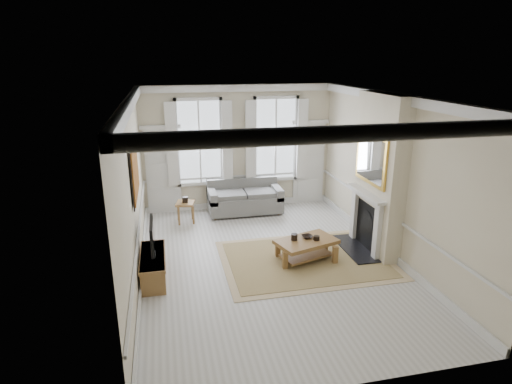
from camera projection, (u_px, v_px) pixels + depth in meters
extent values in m
plane|color=#B7B5AD|center=(270.00, 263.00, 8.88)|extent=(7.20, 7.20, 0.00)
plane|color=white|center=(271.00, 96.00, 7.85)|extent=(7.20, 7.20, 0.00)
plane|color=beige|center=(238.00, 148.00, 11.72)|extent=(5.20, 0.00, 5.20)
plane|color=beige|center=(133.00, 193.00, 7.83)|extent=(0.00, 7.20, 7.20)
plane|color=beige|center=(391.00, 177.00, 8.90)|extent=(0.00, 7.20, 7.20)
cube|color=silver|center=(163.00, 172.00, 11.43)|extent=(0.90, 0.08, 2.30)
cube|color=silver|center=(309.00, 164.00, 12.27)|extent=(0.90, 0.08, 2.30)
cube|color=#B1741E|center=(135.00, 170.00, 8.02)|extent=(0.05, 1.66, 1.06)
cube|color=beige|center=(379.00, 175.00, 9.05)|extent=(0.35, 1.70, 3.38)
cube|color=black|center=(355.00, 249.00, 9.47)|extent=(0.55, 1.50, 0.05)
cube|color=silver|center=(377.00, 235.00, 8.84)|extent=(0.10, 0.18, 1.15)
cube|color=silver|center=(354.00, 216.00, 9.86)|extent=(0.10, 0.18, 1.15)
cube|color=silver|center=(365.00, 194.00, 9.12)|extent=(0.20, 1.45, 0.06)
cube|color=black|center=(367.00, 226.00, 9.37)|extent=(0.02, 0.92, 1.00)
cube|color=gold|center=(371.00, 159.00, 8.90)|extent=(0.06, 1.26, 1.06)
cube|color=#60605D|center=(245.00, 203.00, 11.65)|extent=(1.97, 0.96, 0.45)
cube|color=#60605D|center=(242.00, 185.00, 11.89)|extent=(1.97, 0.20, 0.44)
cube|color=#60605D|center=(212.00, 196.00, 11.39)|extent=(0.20, 0.96, 0.30)
cube|color=#60605D|center=(276.00, 191.00, 11.75)|extent=(0.20, 0.96, 0.30)
cylinder|color=olive|center=(215.00, 218.00, 11.21)|extent=(0.06, 0.06, 0.08)
cylinder|color=olive|center=(272.00, 205.00, 12.24)|extent=(0.06, 0.06, 0.08)
cube|color=olive|center=(185.00, 203.00, 10.91)|extent=(0.53, 0.53, 0.06)
cube|color=olive|center=(179.00, 216.00, 10.80)|extent=(0.05, 0.05, 0.48)
cube|color=olive|center=(193.00, 215.00, 10.87)|extent=(0.05, 0.05, 0.48)
cube|color=olive|center=(179.00, 211.00, 11.12)|extent=(0.05, 0.05, 0.48)
cube|color=olive|center=(192.00, 210.00, 11.19)|extent=(0.05, 0.05, 0.48)
cube|color=#977F4E|center=(306.00, 260.00, 8.99)|extent=(3.50, 2.60, 0.02)
cube|color=olive|center=(306.00, 242.00, 8.87)|extent=(1.39, 1.05, 0.08)
cube|color=olive|center=(286.00, 260.00, 8.59)|extent=(0.10, 0.10, 0.38)
cube|color=olive|center=(334.00, 255.00, 8.80)|extent=(0.10, 0.10, 0.38)
cube|color=olive|center=(279.00, 249.00, 9.07)|extent=(0.10, 0.10, 0.38)
cube|color=olive|center=(325.00, 245.00, 9.28)|extent=(0.10, 0.10, 0.38)
cylinder|color=black|center=(294.00, 237.00, 8.83)|extent=(0.14, 0.14, 0.14)
cylinder|color=black|center=(316.00, 238.00, 8.84)|extent=(0.13, 0.13, 0.09)
imported|color=black|center=(307.00, 237.00, 8.95)|extent=(0.26, 0.26, 0.06)
cube|color=olive|center=(153.00, 266.00, 8.20)|extent=(0.44, 1.37, 0.49)
cube|color=black|center=(153.00, 254.00, 8.13)|extent=(0.08, 0.30, 0.03)
cube|color=black|center=(152.00, 235.00, 8.01)|extent=(0.05, 0.90, 0.55)
cube|color=black|center=(154.00, 235.00, 8.02)|extent=(0.01, 0.83, 0.49)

